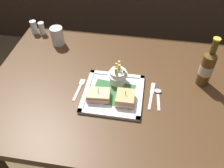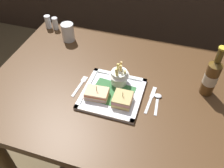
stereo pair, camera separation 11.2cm
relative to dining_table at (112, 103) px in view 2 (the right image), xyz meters
The scene contains 13 objects.
ground_plane 0.60m from the dining_table, ahead, with size 6.00×6.00×0.00m, color brown.
dining_table is the anchor object (origin of this frame).
square_plate 0.15m from the dining_table, 70.30° to the right, with size 0.27×0.27×0.02m.
sandwich_half_left 0.19m from the dining_table, 111.90° to the right, with size 0.11×0.08×0.07m.
sandwich_half_right 0.21m from the dining_table, 50.55° to the right, with size 0.08×0.09×0.07m.
fries_cup 0.19m from the dining_table, 32.06° to the left, with size 0.10×0.10×0.11m.
beer_bottle 0.50m from the dining_table, 11.92° to the left, with size 0.06×0.06×0.26m.
water_glass 0.49m from the dining_table, 141.21° to the left, with size 0.07×0.07×0.11m.
fork 0.20m from the dining_table, 163.28° to the right, with size 0.03×0.14×0.00m.
knife 0.24m from the dining_table, ahead, with size 0.03×0.17×0.00m.
spoon 0.26m from the dining_table, ahead, with size 0.04×0.13×0.01m.
salt_shaker 0.67m from the dining_table, 145.14° to the left, with size 0.04×0.04×0.08m.
pepper_shaker 0.63m from the dining_table, 142.49° to the left, with size 0.04×0.04×0.08m.
Camera 2 is at (0.25, -0.78, 1.56)m, focal length 38.78 mm.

